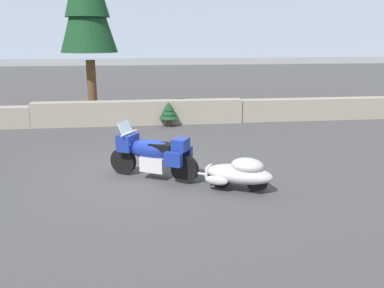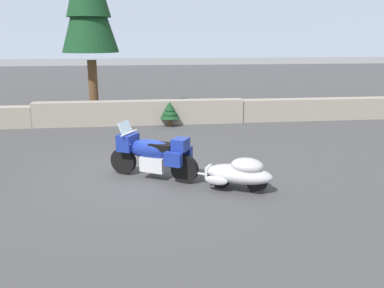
% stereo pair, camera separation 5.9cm
% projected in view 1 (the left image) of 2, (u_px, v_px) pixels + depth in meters
% --- Properties ---
extents(ground_plane, '(80.00, 80.00, 0.00)m').
position_uv_depth(ground_plane, '(140.00, 175.00, 10.02)').
color(ground_plane, '#424244').
extents(stone_guard_wall, '(24.00, 0.64, 0.92)m').
position_uv_depth(stone_guard_wall, '(142.00, 113.00, 15.70)').
color(stone_guard_wall, gray).
rests_on(stone_guard_wall, ground).
extents(distant_ridgeline, '(240.00, 80.00, 16.00)m').
position_uv_depth(distant_ridgeline, '(138.00, 17.00, 100.08)').
color(distant_ridgeline, '#99A8BF').
rests_on(distant_ridgeline, ground).
extents(touring_motorcycle, '(2.08, 1.41, 1.33)m').
position_uv_depth(touring_motorcycle, '(152.00, 153.00, 9.64)').
color(touring_motorcycle, black).
rests_on(touring_motorcycle, ground).
extents(car_shaped_trailer, '(2.09, 1.40, 0.76)m').
position_uv_depth(car_shaped_trailer, '(239.00, 173.00, 8.91)').
color(car_shaped_trailer, black).
rests_on(car_shaped_trailer, ground).
extents(pine_sapling_near, '(0.75, 0.75, 0.93)m').
position_uv_depth(pine_sapling_near, '(169.00, 111.00, 15.35)').
color(pine_sapling_near, brown).
rests_on(pine_sapling_near, ground).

